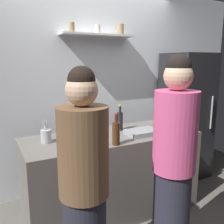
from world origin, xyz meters
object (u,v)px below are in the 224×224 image
at_px(baking_pan, 142,132).
at_px(utensil_holder, 46,136).
at_px(water_bottle_plastic, 84,130).
at_px(wine_bottle_amber_glass, 116,133).
at_px(wine_bottle_green_glass, 186,119).
at_px(person_pink_top, 173,165).
at_px(refrigerator, 186,116).
at_px(person_brown_jacket, 84,189).
at_px(wine_bottle_dark_glass, 120,120).

relative_size(baking_pan, utensil_holder, 1.50).
bearing_deg(baking_pan, water_bottle_plastic, 171.73).
xyz_separation_m(baking_pan, wine_bottle_amber_glass, (-0.41, -0.17, 0.09)).
distance_m(baking_pan, wine_bottle_green_glass, 0.58).
bearing_deg(person_pink_top, refrigerator, -89.12).
bearing_deg(wine_bottle_amber_glass, utensil_holder, 147.05).
bearing_deg(person_brown_jacket, wine_bottle_green_glass, 133.84).
relative_size(refrigerator, water_bottle_plastic, 7.20).
distance_m(wine_bottle_dark_glass, person_pink_top, 0.99).
distance_m(utensil_holder, person_pink_top, 1.22).
bearing_deg(water_bottle_plastic, person_pink_top, -61.35).
relative_size(baking_pan, person_brown_jacket, 0.21).
height_order(baking_pan, wine_bottle_dark_glass, wine_bottle_dark_glass).
bearing_deg(refrigerator, wine_bottle_amber_glass, -156.17).
bearing_deg(person_pink_top, wine_bottle_green_glass, -91.16).
bearing_deg(person_pink_top, wine_bottle_dark_glass, -45.93).
bearing_deg(water_bottle_plastic, refrigerator, 13.33).
bearing_deg(refrigerator, person_brown_jacket, -149.92).
bearing_deg(wine_bottle_green_glass, water_bottle_plastic, 173.34).
bearing_deg(wine_bottle_dark_glass, water_bottle_plastic, -160.89).
bearing_deg(utensil_holder, wine_bottle_dark_glass, 4.13).
height_order(refrigerator, wine_bottle_green_glass, refrigerator).
distance_m(wine_bottle_green_glass, wine_bottle_amber_glass, 0.99).
distance_m(wine_bottle_dark_glass, wine_bottle_amber_glass, 0.51).
xyz_separation_m(utensil_holder, water_bottle_plastic, (0.35, -0.11, 0.05)).
relative_size(utensil_holder, person_pink_top, 0.13).
distance_m(utensil_holder, person_brown_jacket, 0.89).
relative_size(wine_bottle_dark_glass, person_pink_top, 0.17).
height_order(wine_bottle_green_glass, water_bottle_plastic, wine_bottle_green_glass).
relative_size(refrigerator, person_pink_top, 1.03).
height_order(wine_bottle_green_glass, person_pink_top, person_pink_top).
relative_size(baking_pan, wine_bottle_amber_glass, 1.12).
distance_m(baking_pan, water_bottle_plastic, 0.64).
height_order(utensil_holder, wine_bottle_green_glass, wine_bottle_green_glass).
xyz_separation_m(wine_bottle_green_glass, person_pink_top, (-0.76, -0.67, -0.16)).
bearing_deg(wine_bottle_dark_glass, wine_bottle_amber_glass, -123.24).
relative_size(refrigerator, baking_pan, 5.21).
height_order(baking_pan, person_pink_top, person_pink_top).
distance_m(wine_bottle_amber_glass, water_bottle_plastic, 0.34).
distance_m(refrigerator, utensil_holder, 2.09).
relative_size(wine_bottle_dark_glass, person_brown_jacket, 0.18).
xyz_separation_m(refrigerator, person_pink_top, (-1.28, -1.21, -0.03)).
height_order(wine_bottle_amber_glass, person_pink_top, person_pink_top).
xyz_separation_m(wine_bottle_green_glass, wine_bottle_amber_glass, (-0.98, -0.12, -0.01)).
relative_size(utensil_holder, wine_bottle_dark_glass, 0.77).
bearing_deg(baking_pan, person_brown_jacket, -144.10).
distance_m(wine_bottle_green_glass, person_pink_top, 1.02).
bearing_deg(utensil_holder, wine_bottle_amber_glass, -32.95).
relative_size(wine_bottle_amber_glass, water_bottle_plastic, 1.23).
height_order(refrigerator, person_brown_jacket, refrigerator).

